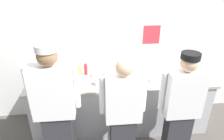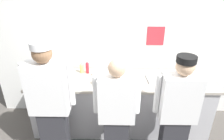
% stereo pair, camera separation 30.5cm
% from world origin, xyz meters
% --- Properties ---
extents(wall_back, '(4.51, 0.11, 2.61)m').
position_xyz_m(wall_back, '(0.00, 0.89, 1.30)').
color(wall_back, white).
rests_on(wall_back, ground).
extents(prep_counter, '(2.87, 0.74, 0.93)m').
position_xyz_m(prep_counter, '(0.00, 0.39, 0.47)').
color(prep_counter, '#B2B2B7').
rests_on(prep_counter, ground).
extents(chef_near_left, '(0.63, 0.24, 1.77)m').
position_xyz_m(chef_near_left, '(-0.91, -0.30, 0.95)').
color(chef_near_left, '#2D2D33').
rests_on(chef_near_left, ground).
extents(chef_center, '(0.59, 0.24, 1.58)m').
position_xyz_m(chef_center, '(-0.07, -0.35, 0.84)').
color(chef_center, '#2D2D33').
rests_on(chef_center, ground).
extents(chef_far_right, '(0.59, 0.24, 1.63)m').
position_xyz_m(chef_far_right, '(0.68, -0.35, 0.87)').
color(chef_far_right, '#2D2D33').
rests_on(chef_far_right, ground).
extents(plate_stack_front, '(0.22, 0.22, 0.08)m').
position_xyz_m(plate_stack_front, '(-1.04, 0.26, 0.97)').
color(plate_stack_front, white).
rests_on(plate_stack_front, prep_counter).
extents(mixing_bowl_steel, '(0.33, 0.33, 0.12)m').
position_xyz_m(mixing_bowl_steel, '(-0.11, 0.39, 0.99)').
color(mixing_bowl_steel, '#B7BABF').
rests_on(mixing_bowl_steel, prep_counter).
extents(sheet_tray, '(0.44, 0.32, 0.02)m').
position_xyz_m(sheet_tray, '(0.61, 0.39, 0.94)').
color(sheet_tray, '#B7BABF').
rests_on(sheet_tray, prep_counter).
extents(squeeze_bottle_primary, '(0.06, 0.06, 0.19)m').
position_xyz_m(squeeze_bottle_primary, '(-0.98, 0.50, 1.02)').
color(squeeze_bottle_primary, '#56A333').
rests_on(squeeze_bottle_primary, prep_counter).
extents(squeeze_bottle_secondary, '(0.05, 0.05, 0.21)m').
position_xyz_m(squeeze_bottle_secondary, '(-0.56, 0.60, 1.03)').
color(squeeze_bottle_secondary, red).
rests_on(squeeze_bottle_secondary, prep_counter).
extents(squeeze_bottle_spare, '(0.06, 0.06, 0.18)m').
position_xyz_m(squeeze_bottle_spare, '(-0.65, 0.61, 1.02)').
color(squeeze_bottle_spare, '#E5E066').
rests_on(squeeze_bottle_spare, prep_counter).
extents(ramekin_yellow_sauce, '(0.09, 0.09, 0.04)m').
position_xyz_m(ramekin_yellow_sauce, '(0.98, 0.40, 0.95)').
color(ramekin_yellow_sauce, white).
rests_on(ramekin_yellow_sauce, prep_counter).
extents(ramekin_green_sauce, '(0.08, 0.08, 0.05)m').
position_xyz_m(ramekin_green_sauce, '(-1.10, 0.54, 0.96)').
color(ramekin_green_sauce, white).
rests_on(ramekin_green_sauce, prep_counter).
extents(ramekin_red_sauce, '(0.08, 0.08, 0.04)m').
position_xyz_m(ramekin_red_sauce, '(-0.43, 0.51, 0.96)').
color(ramekin_red_sauce, white).
rests_on(ramekin_red_sauce, prep_counter).
extents(deli_cup, '(0.09, 0.09, 0.10)m').
position_xyz_m(deli_cup, '(-0.37, 0.22, 0.98)').
color(deli_cup, white).
rests_on(deli_cup, prep_counter).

